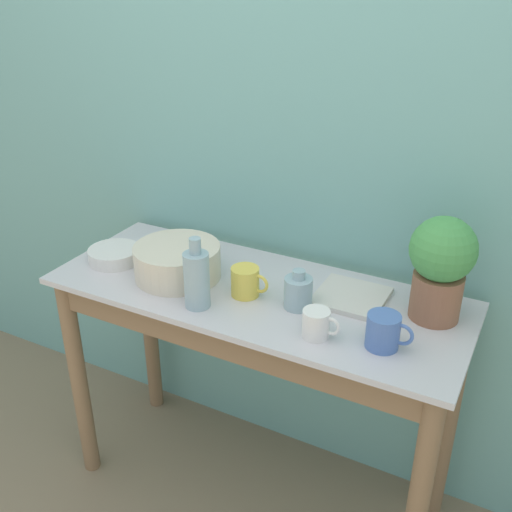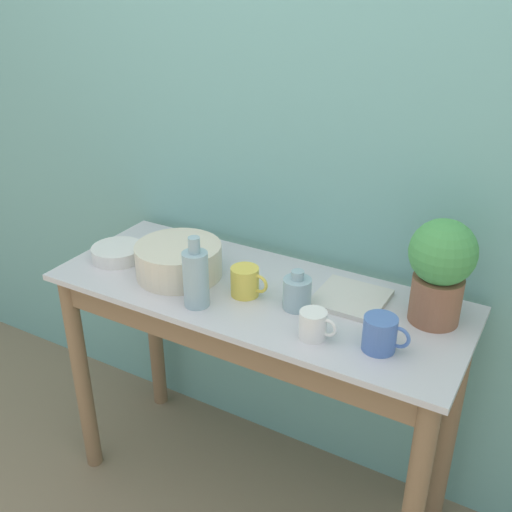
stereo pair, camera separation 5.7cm
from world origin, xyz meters
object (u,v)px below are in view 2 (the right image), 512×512
(mug_blue, at_px, (381,334))
(potted_plant, at_px, (441,267))
(bottle_short, at_px, (297,293))
(bowl_small_enamel_white, at_px, (118,253))
(tray_board, at_px, (351,298))
(bottle_tall, at_px, (196,277))
(mug_yellow, at_px, (246,281))
(mug_white, at_px, (314,325))
(bowl_wash_large, at_px, (179,260))

(mug_blue, bearing_deg, potted_plant, 68.05)
(bottle_short, height_order, mug_blue, bottle_short)
(bowl_small_enamel_white, relative_size, tray_board, 0.85)
(bottle_tall, relative_size, tray_board, 1.07)
(tray_board, bearing_deg, potted_plant, 3.65)
(mug_blue, relative_size, mug_yellow, 1.03)
(mug_blue, bearing_deg, bottle_short, 163.99)
(mug_white, xyz_separation_m, bowl_small_enamel_white, (-0.79, 0.10, -0.02))
(tray_board, bearing_deg, mug_white, -94.19)
(potted_plant, height_order, bottle_short, potted_plant)
(potted_plant, relative_size, tray_board, 1.50)
(mug_blue, distance_m, bowl_small_enamel_white, 0.97)
(mug_yellow, bearing_deg, bowl_small_enamel_white, -179.30)
(bottle_tall, height_order, mug_yellow, bottle_tall)
(bowl_small_enamel_white, bearing_deg, tray_board, 9.36)
(mug_white, bearing_deg, mug_yellow, 158.93)
(potted_plant, xyz_separation_m, mug_blue, (-0.09, -0.21, -0.12))
(mug_blue, distance_m, mug_white, 0.18)
(mug_yellow, bearing_deg, bottle_short, 3.28)
(potted_plant, height_order, bowl_wash_large, potted_plant)
(bottle_short, bearing_deg, bowl_wash_large, -179.27)
(bottle_tall, bearing_deg, mug_white, 2.40)
(mug_white, bearing_deg, potted_plant, 43.61)
(mug_yellow, bearing_deg, bowl_wash_large, 179.02)
(bowl_small_enamel_white, bearing_deg, mug_white, -7.33)
(bowl_wash_large, height_order, bowl_small_enamel_white, bowl_wash_large)
(bowl_small_enamel_white, distance_m, tray_board, 0.82)
(mug_blue, bearing_deg, bottle_tall, -174.67)
(bottle_tall, bearing_deg, bowl_small_enamel_white, 164.16)
(bowl_wash_large, xyz_separation_m, bottle_tall, (0.16, -0.13, 0.04))
(tray_board, bearing_deg, mug_yellow, -156.87)
(bottle_short, xyz_separation_m, mug_white, (0.11, -0.12, -0.01))
(potted_plant, xyz_separation_m, bowl_small_enamel_white, (-1.05, -0.15, -0.15))
(mug_yellow, xyz_separation_m, tray_board, (0.30, 0.13, -0.04))
(bottle_tall, bearing_deg, tray_board, 32.46)
(bowl_wash_large, height_order, tray_board, bowl_wash_large)
(bowl_wash_large, distance_m, mug_blue, 0.72)
(mug_white, distance_m, bowl_small_enamel_white, 0.80)
(potted_plant, bearing_deg, mug_blue, -111.95)
(mug_blue, distance_m, mug_yellow, 0.46)
(bowl_wash_large, distance_m, bowl_small_enamel_white, 0.26)
(bowl_wash_large, height_order, bottle_short, bottle_short)
(mug_blue, distance_m, tray_board, 0.26)
(mug_blue, height_order, mug_white, mug_blue)
(potted_plant, distance_m, mug_white, 0.39)
(mug_white, xyz_separation_m, tray_board, (0.02, 0.23, -0.03))
(mug_white, xyz_separation_m, mug_yellow, (-0.28, 0.11, 0.01))
(bowl_wash_large, distance_m, bottle_tall, 0.21)
(bottle_short, height_order, bowl_small_enamel_white, bottle_short)
(potted_plant, xyz_separation_m, bottle_short, (-0.37, -0.13, -0.12))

